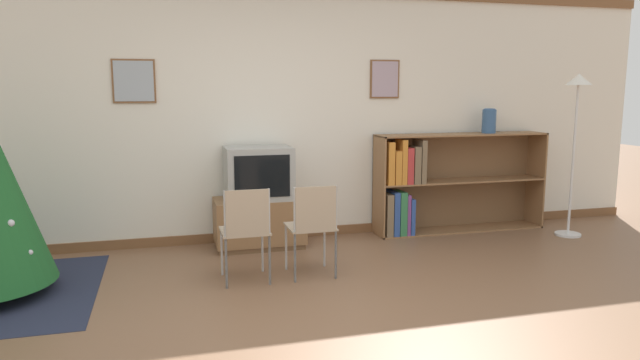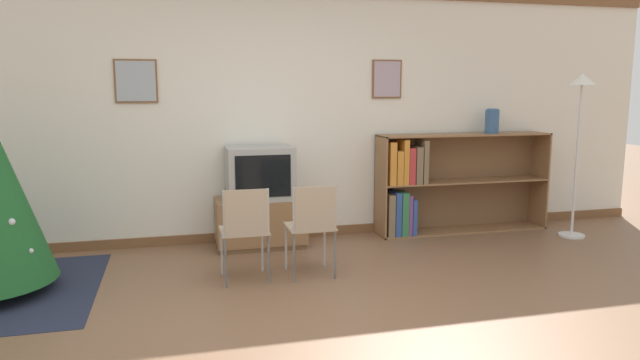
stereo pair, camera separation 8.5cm
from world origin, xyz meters
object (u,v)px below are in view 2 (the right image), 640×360
Objects in this scene: folding_chair_left at (245,228)px; bookshelf at (433,184)px; folding_chair_right at (312,224)px; standing_lamp at (580,113)px; tv_console at (260,222)px; television at (260,173)px; vase at (492,121)px.

bookshelf is at bearing 27.53° from folding_chair_left.
folding_chair_right is 3.31m from standing_lamp.
standing_lamp reaches higher than folding_chair_right.
television reaches higher than tv_console.
television is 2.39× the size of vase.
bookshelf is (1.98, 0.09, 0.30)m from tv_console.
standing_lamp is at bearing 9.59° from folding_chair_left.
tv_console is at bearing 172.19° from standing_lamp.
vase is (0.71, -0.01, 0.71)m from bookshelf.
tv_console is at bearing 104.79° from folding_chair_right.
standing_lamp reaches higher than vase.
tv_console is 1.15m from folding_chair_right.
tv_console is 0.51× the size of standing_lamp.
tv_console is 3.62m from standing_lamp.
folding_chair_right reaches higher than tv_console.
bookshelf reaches higher than folding_chair_right.
folding_chair_left is 0.41× the size of bookshelf.
television is 0.82× the size of folding_chair_right.
folding_chair_right is at bearing -75.17° from television.
folding_chair_left is 0.46× the size of standing_lamp.
folding_chair_right is 0.46× the size of standing_lamp.
folding_chair_right is at bearing -153.90° from vase.
tv_console is at bearing 90.00° from television.
folding_chair_right is 2.79m from vase.
vase is (2.69, 0.08, 1.01)m from tv_console.
standing_lamp is at bearing -7.76° from television.
folding_chair_left is 0.58m from folding_chair_right.
folding_chair_left reaches higher than tv_console.
bookshelf is at bearing 158.81° from standing_lamp.
bookshelf is (2.27, 1.18, 0.09)m from folding_chair_left.
television reaches higher than folding_chair_left.
tv_console is 1.11× the size of folding_chair_left.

